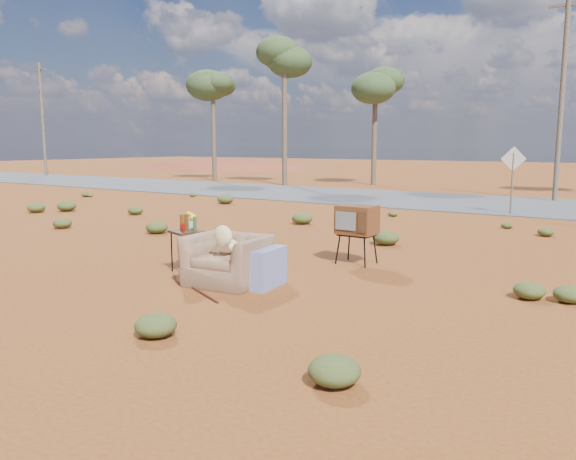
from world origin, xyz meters
The scene contains 14 objects.
ground centered at (0.00, 0.00, 0.00)m, with size 140.00×140.00×0.00m, color brown.
highway centered at (0.00, 15.00, 0.02)m, with size 140.00×7.00×0.04m, color #565659.
dirt_mound centered at (-30.00, 34.00, 0.00)m, with size 26.00×18.00×2.00m, color #9C4025.
armchair centered at (-0.21, -0.03, 0.50)m, with size 1.50×1.06×1.07m.
tv_unit centered at (0.74, 2.49, 0.83)m, with size 0.71×0.57×1.12m.
side_table centered at (-1.48, 0.24, 0.77)m, with size 0.67×0.67×1.05m.
rusty_bar centered at (-0.28, -0.76, 0.02)m, with size 0.04×0.04×1.33m, color #4D1E14.
road_sign centered at (1.50, 12.00, 1.50)m, with size 0.78×0.06×2.19m.
eucalyptus_far_left centered at (-18.00, 20.00, 5.94)m, with size 3.20×3.20×7.10m.
eucalyptus_left centered at (-12.00, 19.00, 6.92)m, with size 3.20×3.20×8.10m.
eucalyptus_near_left centered at (-8.00, 22.00, 5.45)m, with size 3.20×3.20×6.60m.
utility_pole_west centered at (-32.00, 17.50, 4.15)m, with size 1.40×0.20×8.00m.
utility_pole_center centered at (2.00, 17.50, 4.15)m, with size 1.40×0.20×8.00m.
scrub_patch centered at (-0.82, 4.41, 0.14)m, with size 17.49×8.07×0.33m.
Camera 1 is at (5.46, -6.98, 2.26)m, focal length 35.00 mm.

